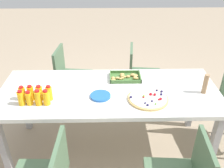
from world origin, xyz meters
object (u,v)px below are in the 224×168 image
snack_tray (125,77)px  cardboard_tube (205,84)px  juice_bottle_7 (49,93)px  napkin_stack (77,86)px  juice_bottle_1 (29,98)px  chair_far_right (140,72)px  juice_bottle_0 (21,98)px  chair_far_left (69,74)px  juice_bottle_2 (38,98)px  party_table (109,96)px  plate_stack (100,96)px  juice_bottle_4 (22,93)px  juice_bottle_5 (31,93)px  fruit_pizza (148,98)px  juice_bottle_3 (46,98)px  juice_bottle_6 (39,93)px

snack_tray → cardboard_tube: cardboard_tube is taller
juice_bottle_7 → napkin_stack: size_ratio=0.95×
juice_bottle_1 → snack_tray: (0.86, 0.43, -0.05)m
chair_far_right → juice_bottle_0: juice_bottle_0 is taller
juice_bottle_7 → chair_far_left: bearing=87.4°
juice_bottle_0 → juice_bottle_2: bearing=-0.6°
snack_tray → juice_bottle_2: bearing=-150.9°
party_table → plate_stack: size_ratio=11.23×
juice_bottle_7 → plate_stack: 0.45m
juice_bottle_4 → juice_bottle_5: bearing=-3.2°
chair_far_left → juice_bottle_5: bearing=-6.4°
party_table → fruit_pizza: bearing=-24.5°
chair_far_left → snack_tray: size_ratio=2.64×
juice_bottle_2 → plate_stack: size_ratio=0.78×
chair_far_left → fruit_pizza: size_ratio=2.29×
juice_bottle_0 → juice_bottle_3: bearing=-0.5°
fruit_pizza → juice_bottle_5: bearing=178.9°
party_table → juice_bottle_2: juice_bottle_2 is taller
chair_far_right → juice_bottle_3: (-0.93, -0.99, 0.30)m
juice_bottle_2 → cardboard_tube: size_ratio=0.76×
party_table → juice_bottle_5: (-0.69, -0.14, 0.13)m
juice_bottle_6 → party_table: bearing=12.2°
party_table → juice_bottle_1: (-0.69, -0.21, 0.13)m
chair_far_right → juice_bottle_1: 1.49m
chair_far_right → juice_bottle_2: 1.44m
chair_far_right → napkin_stack: size_ratio=5.53×
chair_far_right → fruit_pizza: bearing=2.8°
chair_far_left → fruit_pizza: 1.26m
juice_bottle_2 → party_table: bearing=19.1°
juice_bottle_1 → snack_tray: size_ratio=0.42×
juice_bottle_0 → juice_bottle_1: bearing=0.1°
cardboard_tube → chair_far_right: bearing=120.0°
juice_bottle_5 → chair_far_right: bearing=40.0°
juice_bottle_0 → juice_bottle_5: juice_bottle_5 is taller
juice_bottle_0 → juice_bottle_6: size_ratio=1.01×
juice_bottle_4 → fruit_pizza: (1.11, -0.02, -0.05)m
fruit_pizza → cardboard_tube: cardboard_tube is taller
juice_bottle_1 → chair_far_right: bearing=42.2°
chair_far_right → cardboard_tube: size_ratio=4.34×
fruit_pizza → napkin_stack: 0.70m
juice_bottle_1 → plate_stack: (0.61, 0.10, -0.05)m
party_table → juice_bottle_1: juice_bottle_1 is taller
juice_bottle_1 → juice_bottle_2: 0.08m
party_table → snack_tray: (0.17, 0.22, 0.08)m
juice_bottle_4 → fruit_pizza: bearing=-1.3°
juice_bottle_1 → snack_tray: juice_bottle_1 is taller
juice_bottle_6 → juice_bottle_7: size_ratio=0.99×
juice_bottle_5 → cardboard_tube: cardboard_tube is taller
juice_bottle_1 → plate_stack: bearing=9.5°
juice_bottle_7 → fruit_pizza: size_ratio=0.39×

